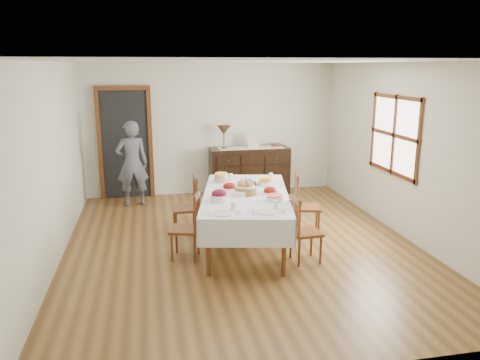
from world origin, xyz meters
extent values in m
plane|color=brown|center=(0.00, 0.00, 0.00)|extent=(6.00, 6.00, 0.00)
cube|color=silver|center=(0.00, 0.00, 2.60)|extent=(5.00, 6.00, 0.02)
cube|color=silver|center=(0.00, 3.00, 1.30)|extent=(5.00, 0.02, 2.60)
cube|color=silver|center=(0.00, -3.00, 1.30)|extent=(5.00, 0.02, 2.60)
cube|color=silver|center=(-2.50, 0.00, 1.30)|extent=(0.02, 6.00, 2.60)
cube|color=silver|center=(2.50, 0.00, 1.30)|extent=(0.02, 6.00, 2.60)
cube|color=white|center=(2.49, 0.30, 1.50)|extent=(0.02, 1.30, 1.10)
cube|color=#5E3016|center=(2.48, 0.30, 1.50)|extent=(0.03, 1.46, 1.26)
cube|color=black|center=(-1.70, 2.96, 1.05)|extent=(0.90, 0.06, 2.10)
cube|color=#5E3016|center=(-1.70, 2.94, 1.05)|extent=(1.04, 0.08, 2.18)
cube|color=white|center=(0.05, -0.07, 0.78)|extent=(1.58, 2.46, 0.04)
cylinder|color=#5E3016|center=(-0.61, -0.94, 0.37)|extent=(0.06, 0.06, 0.74)
cylinder|color=#5E3016|center=(0.31, -1.13, 0.37)|extent=(0.06, 0.06, 0.74)
cylinder|color=#5E3016|center=(-0.21, 0.98, 0.37)|extent=(0.06, 0.06, 0.74)
cylinder|color=#5E3016|center=(0.70, 0.79, 0.37)|extent=(0.06, 0.06, 0.74)
cube|color=white|center=(-0.52, 0.04, 0.62)|extent=(0.49, 2.27, 0.35)
cube|color=white|center=(0.62, -0.19, 0.62)|extent=(0.49, 2.27, 0.35)
cube|color=white|center=(-0.18, -1.20, 0.62)|extent=(1.16, 0.26, 0.35)
cube|color=white|center=(0.28, 1.05, 0.62)|extent=(1.16, 0.26, 0.35)
cube|color=#5E3016|center=(-0.84, -0.31, 0.40)|extent=(0.46, 0.46, 0.04)
cylinder|color=#5E3016|center=(-0.95, -0.12, 0.19)|extent=(0.03, 0.03, 0.38)
cylinder|color=#5E3016|center=(-1.03, -0.42, 0.19)|extent=(0.03, 0.03, 0.38)
cylinder|color=#5E3016|center=(-0.65, -0.21, 0.19)|extent=(0.03, 0.03, 0.38)
cylinder|color=#5E3016|center=(-0.73, -0.50, 0.19)|extent=(0.03, 0.03, 0.38)
cylinder|color=#5E3016|center=(-0.63, -0.20, 0.66)|extent=(0.04, 0.04, 0.50)
cylinder|color=#5E3016|center=(-0.72, -0.51, 0.66)|extent=(0.04, 0.04, 0.50)
cube|color=#5E3016|center=(-0.67, -0.36, 0.87)|extent=(0.13, 0.36, 0.07)
cylinder|color=#5E3016|center=(-0.65, -0.28, 0.64)|extent=(0.02, 0.02, 0.41)
cylinder|color=#5E3016|center=(-0.67, -0.36, 0.64)|extent=(0.02, 0.02, 0.41)
cylinder|color=#5E3016|center=(-0.70, -0.44, 0.64)|extent=(0.02, 0.02, 0.41)
cube|color=#5E3016|center=(-0.76, 0.62, 0.41)|extent=(0.39, 0.39, 0.04)
cylinder|color=#5E3016|center=(-0.92, 0.77, 0.19)|extent=(0.03, 0.03, 0.39)
cylinder|color=#5E3016|center=(-0.91, 0.46, 0.19)|extent=(0.03, 0.03, 0.39)
cylinder|color=#5E3016|center=(-0.61, 0.77, 0.19)|extent=(0.03, 0.03, 0.39)
cylinder|color=#5E3016|center=(-0.60, 0.47, 0.19)|extent=(0.03, 0.03, 0.39)
cylinder|color=#5E3016|center=(-0.59, 0.78, 0.66)|extent=(0.04, 0.04, 0.51)
cylinder|color=#5E3016|center=(-0.59, 0.46, 0.66)|extent=(0.04, 0.04, 0.51)
cube|color=#5E3016|center=(-0.59, 0.62, 0.88)|extent=(0.05, 0.36, 0.07)
cylinder|color=#5E3016|center=(-0.59, 0.70, 0.64)|extent=(0.02, 0.02, 0.42)
cylinder|color=#5E3016|center=(-0.59, 0.62, 0.64)|extent=(0.02, 0.02, 0.42)
cylinder|color=#5E3016|center=(-0.59, 0.54, 0.64)|extent=(0.02, 0.02, 0.42)
cube|color=#5E3016|center=(0.72, -0.73, 0.40)|extent=(0.40, 0.40, 0.04)
cylinder|color=#5E3016|center=(0.89, -0.87, 0.19)|extent=(0.03, 0.03, 0.38)
cylinder|color=#5E3016|center=(0.87, -0.57, 0.19)|extent=(0.03, 0.03, 0.38)
cylinder|color=#5E3016|center=(0.58, -0.89, 0.19)|extent=(0.03, 0.03, 0.38)
cylinder|color=#5E3016|center=(0.56, -0.59, 0.19)|extent=(0.03, 0.03, 0.38)
cylinder|color=#5E3016|center=(0.57, -0.90, 0.65)|extent=(0.04, 0.04, 0.50)
cylinder|color=#5E3016|center=(0.55, -0.58, 0.65)|extent=(0.04, 0.04, 0.50)
cube|color=#5E3016|center=(0.56, -0.74, 0.86)|extent=(0.06, 0.36, 0.07)
cylinder|color=#5E3016|center=(0.56, -0.82, 0.63)|extent=(0.02, 0.02, 0.41)
cylinder|color=#5E3016|center=(0.56, -0.74, 0.63)|extent=(0.02, 0.02, 0.41)
cylinder|color=#5E3016|center=(0.55, -0.66, 0.63)|extent=(0.02, 0.02, 0.41)
cube|color=#5E3016|center=(1.10, 0.27, 0.42)|extent=(0.48, 0.48, 0.04)
cylinder|color=#5E3016|center=(1.21, 0.08, 0.20)|extent=(0.03, 0.03, 0.40)
cylinder|color=#5E3016|center=(1.29, 0.38, 0.20)|extent=(0.03, 0.03, 0.40)
cylinder|color=#5E3016|center=(0.90, 0.16, 0.20)|extent=(0.03, 0.03, 0.40)
cylinder|color=#5E3016|center=(0.99, 0.46, 0.20)|extent=(0.03, 0.03, 0.40)
cylinder|color=#5E3016|center=(0.88, 0.15, 0.68)|extent=(0.04, 0.04, 0.52)
cylinder|color=#5E3016|center=(0.97, 0.48, 0.68)|extent=(0.04, 0.04, 0.52)
cube|color=#5E3016|center=(0.93, 0.31, 0.91)|extent=(0.13, 0.37, 0.07)
cylinder|color=#5E3016|center=(0.91, 0.23, 0.66)|extent=(0.02, 0.02, 0.43)
cylinder|color=#5E3016|center=(0.93, 0.31, 0.66)|extent=(0.02, 0.02, 0.43)
cylinder|color=#5E3016|center=(0.95, 0.40, 0.66)|extent=(0.02, 0.02, 0.43)
cube|color=black|center=(0.71, 2.72, 0.47)|extent=(1.58, 0.53, 0.95)
cube|color=black|center=(0.24, 2.45, 0.76)|extent=(0.44, 0.02, 0.19)
sphere|color=brown|center=(0.24, 2.43, 0.76)|extent=(0.03, 0.03, 0.03)
cube|color=black|center=(0.71, 2.45, 0.76)|extent=(0.44, 0.02, 0.19)
sphere|color=brown|center=(0.71, 2.43, 0.76)|extent=(0.03, 0.03, 0.03)
cube|color=black|center=(1.19, 2.45, 0.76)|extent=(0.44, 0.02, 0.19)
sphere|color=brown|center=(1.19, 2.43, 0.76)|extent=(0.03, 0.03, 0.03)
imported|color=#50515A|center=(-1.57, 2.35, 0.85)|extent=(0.57, 0.41, 1.70)
cylinder|color=olive|center=(0.04, -0.11, 0.85)|extent=(0.31, 0.31, 0.10)
cylinder|color=white|center=(0.04, -0.11, 0.91)|extent=(0.28, 0.28, 0.02)
sphere|color=#BD6939|center=(0.11, -0.11, 0.94)|extent=(0.08, 0.08, 0.08)
sphere|color=#BD6939|center=(0.07, -0.05, 0.94)|extent=(0.08, 0.08, 0.08)
sphere|color=#BD6939|center=(0.00, -0.05, 0.94)|extent=(0.08, 0.08, 0.08)
sphere|color=#BD6939|center=(-0.04, -0.11, 0.94)|extent=(0.08, 0.08, 0.08)
sphere|color=#BD6939|center=(0.00, -0.18, 0.94)|extent=(0.08, 0.08, 0.08)
sphere|color=#BD6939|center=(0.07, -0.18, 0.94)|extent=(0.08, 0.08, 0.08)
cylinder|color=black|center=(0.16, 0.37, 0.82)|extent=(0.28, 0.28, 0.04)
ellipsoid|color=pink|center=(0.24, 0.37, 0.86)|extent=(0.05, 0.05, 0.06)
ellipsoid|color=#609DE7|center=(0.22, 0.42, 0.86)|extent=(0.05, 0.05, 0.06)
ellipsoid|color=#8AC96D|center=(0.16, 0.44, 0.86)|extent=(0.05, 0.05, 0.06)
ellipsoid|color=#D78F4D|center=(0.11, 0.42, 0.86)|extent=(0.05, 0.05, 0.06)
ellipsoid|color=#B885DB|center=(0.08, 0.37, 0.86)|extent=(0.05, 0.05, 0.06)
ellipsoid|color=#F5F767|center=(0.11, 0.31, 0.86)|extent=(0.05, 0.05, 0.06)
ellipsoid|color=pink|center=(0.16, 0.29, 0.86)|extent=(0.05, 0.05, 0.06)
ellipsoid|color=#609DE7|center=(0.22, 0.31, 0.86)|extent=(0.05, 0.05, 0.06)
cylinder|color=white|center=(-0.14, 0.22, 0.80)|extent=(0.28, 0.28, 0.01)
ellipsoid|color=maroon|center=(-0.14, 0.22, 0.83)|extent=(0.19, 0.16, 0.11)
cylinder|color=white|center=(0.39, -0.13, 0.80)|extent=(0.30, 0.30, 0.02)
ellipsoid|color=maroon|center=(0.39, -0.13, 0.83)|extent=(0.19, 0.16, 0.11)
cylinder|color=white|center=(-0.38, -0.38, 0.84)|extent=(0.24, 0.24, 0.08)
ellipsoid|color=maroon|center=(-0.38, -0.38, 0.90)|extent=(0.20, 0.17, 0.11)
cylinder|color=white|center=(0.44, 0.36, 0.82)|extent=(0.24, 0.24, 0.06)
cylinder|color=orange|center=(0.44, 0.36, 0.87)|extent=(0.18, 0.18, 0.03)
cylinder|color=tan|center=(-0.18, 0.67, 0.84)|extent=(0.22, 0.22, 0.10)
cylinder|color=yellow|center=(-0.18, 0.67, 0.91)|extent=(0.20, 0.20, 0.04)
cylinder|color=white|center=(0.35, -0.50, 0.82)|extent=(0.25, 0.25, 0.05)
cylinder|color=#EA744A|center=(0.35, -0.50, 0.86)|extent=(0.20, 0.20, 0.02)
cube|color=white|center=(-0.07, -0.22, 0.83)|extent=(0.16, 0.12, 0.07)
cylinder|color=white|center=(-0.41, -0.94, 0.80)|extent=(0.25, 0.25, 0.01)
cube|color=white|center=(-0.58, -0.94, 0.80)|extent=(0.10, 0.13, 0.01)
cube|color=silver|center=(-0.58, -0.94, 0.80)|extent=(0.05, 0.16, 0.01)
cube|color=silver|center=(-0.25, -0.94, 0.80)|extent=(0.05, 0.18, 0.01)
cube|color=silver|center=(-0.21, -0.94, 0.80)|extent=(0.05, 0.14, 0.01)
cylinder|color=white|center=(-0.26, -0.79, 0.85)|extent=(0.07, 0.07, 0.10)
cylinder|color=white|center=(0.12, -0.98, 0.80)|extent=(0.25, 0.25, 0.01)
cube|color=white|center=(-0.05, -0.98, 0.80)|extent=(0.10, 0.13, 0.01)
cube|color=silver|center=(-0.05, -0.98, 0.80)|extent=(0.05, 0.16, 0.01)
cube|color=silver|center=(0.28, -0.98, 0.80)|extent=(0.05, 0.18, 0.01)
cube|color=silver|center=(0.32, -0.98, 0.80)|extent=(0.05, 0.14, 0.01)
cylinder|color=white|center=(0.27, -0.83, 0.85)|extent=(0.07, 0.07, 0.10)
cylinder|color=white|center=(-0.02, 0.72, 0.85)|extent=(0.06, 0.06, 0.11)
cylinder|color=white|center=(0.61, 0.66, 0.85)|extent=(0.06, 0.06, 0.10)
cube|color=white|center=(0.74, 2.70, 0.95)|extent=(1.30, 0.35, 0.01)
cylinder|color=brown|center=(0.20, 2.69, 0.96)|extent=(0.12, 0.12, 0.03)
cylinder|color=brown|center=(0.20, 2.69, 1.10)|extent=(0.02, 0.02, 0.25)
cone|color=#3C301E|center=(0.20, 2.69, 1.32)|extent=(0.26, 0.26, 0.18)
cube|color=#CEB094|center=(0.78, 2.66, 1.09)|extent=(0.22, 0.08, 0.28)
cylinder|color=#5E3016|center=(1.27, 2.76, 0.98)|extent=(0.20, 0.20, 0.06)
camera|label=1|loc=(-1.28, -6.28, 2.55)|focal=35.00mm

